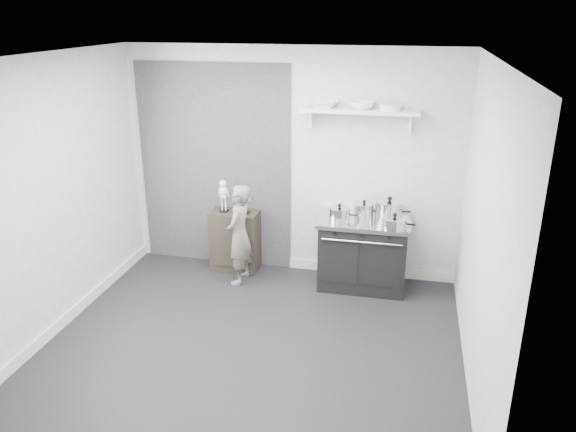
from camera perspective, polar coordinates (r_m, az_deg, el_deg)
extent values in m
plane|color=black|center=(5.62, -3.71, -12.86)|extent=(4.00, 4.00, 0.00)
cube|color=#ADADAB|center=(6.68, 0.27, 5.38)|extent=(4.00, 0.02, 2.70)
cube|color=#ADADAB|center=(3.48, -12.47, -9.86)|extent=(4.00, 0.02, 2.70)
cube|color=#ADADAB|center=(5.88, -23.14, 1.60)|extent=(0.02, 3.60, 2.70)
cube|color=#ADADAB|center=(4.87, 19.18, -1.58)|extent=(0.02, 3.60, 2.70)
cube|color=silver|center=(4.72, -4.48, 15.75)|extent=(4.00, 3.60, 0.02)
cube|color=black|center=(6.95, -7.47, 4.95)|extent=(1.90, 0.02, 2.50)
cube|color=silver|center=(6.98, 8.31, -5.46)|extent=(2.00, 0.03, 0.12)
cube|color=silver|center=(6.36, -21.38, -9.47)|extent=(0.03, 3.60, 0.12)
cube|color=white|center=(6.29, 7.29, 10.54)|extent=(1.30, 0.26, 0.04)
cube|color=white|center=(6.45, 2.37, 9.85)|extent=(0.03, 0.12, 0.20)
cube|color=white|center=(6.36, 12.31, 9.25)|extent=(0.03, 0.12, 0.20)
cube|color=black|center=(6.57, 7.63, -3.93)|extent=(0.98, 0.59, 0.78)
cube|color=silver|center=(6.42, 7.80, -0.54)|extent=(1.04, 0.63, 0.05)
cube|color=black|center=(6.32, 5.27, -4.67)|extent=(0.41, 0.02, 0.51)
cube|color=black|center=(6.29, 9.53, -5.01)|extent=(0.41, 0.02, 0.51)
cylinder|color=silver|center=(6.16, 7.49, -2.65)|extent=(0.88, 0.02, 0.02)
cylinder|color=black|center=(6.17, 4.82, -1.72)|extent=(0.04, 0.03, 0.04)
cylinder|color=black|center=(6.15, 7.53, -1.93)|extent=(0.04, 0.03, 0.04)
cylinder|color=black|center=(6.13, 10.26, -2.14)|extent=(0.04, 0.03, 0.04)
cube|color=black|center=(6.98, -5.38, -2.49)|extent=(0.58, 0.34, 0.75)
imported|color=slate|center=(6.55, -4.96, -1.90)|extent=(0.32, 0.46, 1.20)
cylinder|color=silver|center=(6.34, 5.23, 0.19)|extent=(0.24, 0.24, 0.13)
cylinder|color=silver|center=(6.32, 5.25, 0.82)|extent=(0.24, 0.24, 0.01)
sphere|color=black|center=(6.31, 5.26, 1.07)|extent=(0.04, 0.04, 0.04)
cylinder|color=black|center=(6.33, 6.66, 0.09)|extent=(0.10, 0.02, 0.02)
cylinder|color=silver|center=(6.48, 7.72, 0.57)|extent=(0.22, 0.22, 0.14)
cylinder|color=silver|center=(6.45, 7.75, 1.23)|extent=(0.23, 0.23, 0.01)
sphere|color=black|center=(6.44, 7.76, 1.46)|extent=(0.04, 0.04, 0.04)
cylinder|color=black|center=(6.47, 9.05, 0.47)|extent=(0.10, 0.02, 0.02)
cylinder|color=silver|center=(6.45, 10.22, 0.57)|extent=(0.31, 0.31, 0.19)
cylinder|color=silver|center=(6.41, 10.28, 1.44)|extent=(0.32, 0.32, 0.02)
sphere|color=black|center=(6.40, 10.30, 1.74)|extent=(0.06, 0.06, 0.06)
cylinder|color=black|center=(6.45, 11.94, 0.44)|extent=(0.10, 0.02, 0.02)
cylinder|color=silver|center=(6.19, 10.75, -0.73)|extent=(0.27, 0.27, 0.11)
cylinder|color=silver|center=(6.17, 10.79, -0.20)|extent=(0.28, 0.28, 0.01)
sphere|color=black|center=(6.16, 10.81, 0.08)|extent=(0.05, 0.05, 0.05)
cylinder|color=black|center=(6.19, 12.39, -0.85)|extent=(0.10, 0.02, 0.02)
imported|color=white|center=(6.33, 3.64, 11.27)|extent=(0.32, 0.32, 0.08)
imported|color=white|center=(6.28, 7.53, 11.08)|extent=(0.26, 0.26, 0.08)
cylinder|color=silver|center=(6.26, 10.35, 10.80)|extent=(0.24, 0.24, 0.06)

